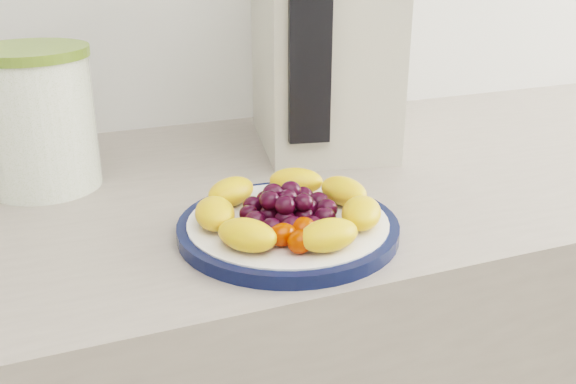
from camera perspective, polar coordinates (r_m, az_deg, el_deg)
name	(u,v)px	position (r m, az deg, el deg)	size (l,w,h in m)	color
plate_rim	(288,228)	(0.70, 0.00, -3.22)	(0.24, 0.24, 0.01)	#0B1439
plate_face	(288,227)	(0.70, 0.00, -3.15)	(0.22, 0.22, 0.02)	white
canister	(38,124)	(0.87, -21.31, 5.67)	(0.14, 0.14, 0.17)	#566F1C
canister_lid	(27,52)	(0.85, -22.15, 11.46)	(0.14, 0.14, 0.01)	olive
appliance_body	(322,40)	(0.98, 3.06, 13.36)	(0.18, 0.25, 0.32)	beige
appliance_panel	(310,53)	(0.84, 1.95, 12.25)	(0.05, 0.02, 0.24)	black
fruit_plate	(289,209)	(0.69, 0.12, -1.51)	(0.21, 0.21, 0.04)	#FF9D2A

